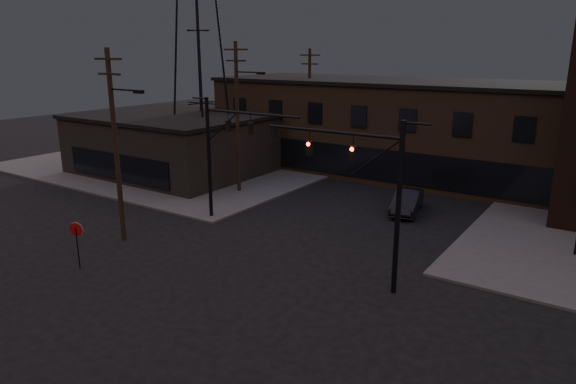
# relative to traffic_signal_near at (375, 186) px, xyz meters

# --- Properties ---
(ground) EXTENTS (140.00, 140.00, 0.00)m
(ground) POSITION_rel_traffic_signal_near_xyz_m (-5.36, -4.50, -4.93)
(ground) COLOR black
(ground) RESTS_ON ground
(sidewalk_nw) EXTENTS (30.00, 30.00, 0.15)m
(sidewalk_nw) POSITION_rel_traffic_signal_near_xyz_m (-27.36, 17.50, -4.86)
(sidewalk_nw) COLOR #474744
(sidewalk_nw) RESTS_ON ground
(building_row) EXTENTS (40.00, 12.00, 8.00)m
(building_row) POSITION_rel_traffic_signal_near_xyz_m (-5.36, 23.50, -0.93)
(building_row) COLOR #4C3928
(building_row) RESTS_ON ground
(building_left) EXTENTS (16.00, 12.00, 5.00)m
(building_left) POSITION_rel_traffic_signal_near_xyz_m (-25.36, 11.50, -2.43)
(building_left) COLOR black
(building_left) RESTS_ON ground
(traffic_signal_near) EXTENTS (7.12, 0.24, 8.00)m
(traffic_signal_near) POSITION_rel_traffic_signal_near_xyz_m (0.00, 0.00, 0.00)
(traffic_signal_near) COLOR black
(traffic_signal_near) RESTS_ON ground
(traffic_signal_far) EXTENTS (7.12, 0.24, 8.00)m
(traffic_signal_far) POSITION_rel_traffic_signal_near_xyz_m (-12.07, 3.50, 0.08)
(traffic_signal_far) COLOR black
(traffic_signal_far) RESTS_ON ground
(stop_sign) EXTENTS (0.72, 0.33, 2.48)m
(stop_sign) POSITION_rel_traffic_signal_near_xyz_m (-13.36, -6.49, -3.09)
(stop_sign) COLOR black
(stop_sign) RESTS_ON ground
(utility_pole_near) EXTENTS (3.70, 0.28, 11.00)m
(utility_pole_near) POSITION_rel_traffic_signal_near_xyz_m (-14.79, -2.50, 0.94)
(utility_pole_near) COLOR black
(utility_pole_near) RESTS_ON ground
(utility_pole_mid) EXTENTS (3.70, 0.28, 11.50)m
(utility_pole_mid) POSITION_rel_traffic_signal_near_xyz_m (-15.79, 9.50, 1.19)
(utility_pole_mid) COLOR black
(utility_pole_mid) RESTS_ON ground
(utility_pole_far) EXTENTS (2.20, 0.28, 11.00)m
(utility_pole_far) POSITION_rel_traffic_signal_near_xyz_m (-16.86, 21.50, 0.85)
(utility_pole_far) COLOR black
(utility_pole_far) RESTS_ON ground
(transmission_tower) EXTENTS (7.00, 7.00, 25.00)m
(transmission_tower) POSITION_rel_traffic_signal_near_xyz_m (-23.36, 13.50, 7.57)
(transmission_tower) COLOR black
(transmission_tower) RESTS_ON ground
(car_crossing) EXTENTS (2.59, 4.97, 1.56)m
(car_crossing) POSITION_rel_traffic_signal_near_xyz_m (-2.94, 11.92, -4.15)
(car_crossing) COLOR black
(car_crossing) RESTS_ON ground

